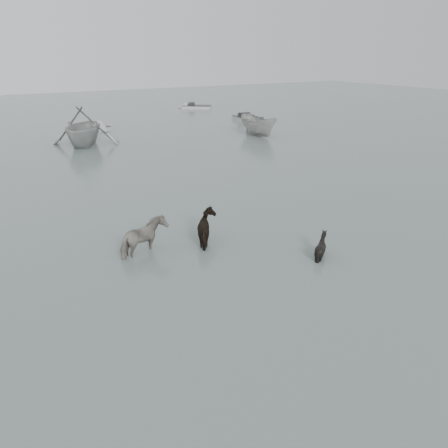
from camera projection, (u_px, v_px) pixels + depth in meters
The scene contains 9 objects.
ground at pixel (258, 263), 14.74m from camera, with size 140.00×140.00×0.00m, color #566661.
pony_pinto at pixel (143, 233), 15.17m from camera, with size 0.82×1.80×1.52m, color black.
pony_dark at pixel (209, 224), 16.09m from camera, with size 1.40×1.20×1.41m, color black.
pony_black at pixel (322, 241), 15.04m from camera, with size 0.91×1.03×1.13m, color black.
rowboat_trail at pixel (83, 125), 32.41m from camera, with size 5.01×5.81×3.06m, color #9C9E9C.
boat_small at pixel (259, 124), 36.43m from camera, with size 1.80×4.80×1.85m, color #AAAAA6.
skiff_port at pixel (247, 117), 44.50m from camera, with size 4.63×1.60×0.75m, color #A4A6A4, non-canonical shape.
skiff_mid at pixel (93, 125), 39.52m from camera, with size 4.93×1.60×0.75m, color #999C99, non-canonical shape.
skiff_star at pixel (197, 105), 53.70m from camera, with size 4.82×1.60×0.75m, color #B5B6B1, non-canonical shape.
Camera 1 is at (-7.67, -10.81, 6.67)m, focal length 35.00 mm.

